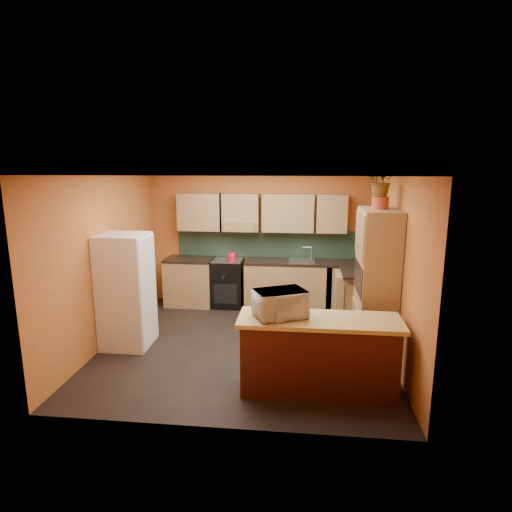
# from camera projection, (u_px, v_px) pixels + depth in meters

# --- Properties ---
(room_shell) EXTENTS (4.24, 4.24, 2.72)m
(room_shell) POSITION_uv_depth(u_px,v_px,m) (248.00, 205.00, 6.32)
(room_shell) COLOR black
(room_shell) RESTS_ON ground
(base_cabinets_back) EXTENTS (3.65, 0.60, 0.88)m
(base_cabinets_back) POSITION_uv_depth(u_px,v_px,m) (260.00, 285.00, 8.14)
(base_cabinets_back) COLOR tan
(base_cabinets_back) RESTS_ON ground
(countertop_back) EXTENTS (3.65, 0.62, 0.04)m
(countertop_back) POSITION_uv_depth(u_px,v_px,m) (260.00, 261.00, 8.04)
(countertop_back) COLOR black
(countertop_back) RESTS_ON base_cabinets_back
(stove) EXTENTS (0.58, 0.58, 0.91)m
(stove) POSITION_uv_depth(u_px,v_px,m) (228.00, 283.00, 8.20)
(stove) COLOR black
(stove) RESTS_ON ground
(kettle) EXTENTS (0.19, 0.19, 0.18)m
(kettle) POSITION_uv_depth(u_px,v_px,m) (232.00, 256.00, 8.03)
(kettle) COLOR red
(kettle) RESTS_ON stove
(sink) EXTENTS (0.48, 0.40, 0.03)m
(sink) POSITION_uv_depth(u_px,v_px,m) (302.00, 260.00, 7.95)
(sink) COLOR silver
(sink) RESTS_ON countertop_back
(base_cabinets_right) EXTENTS (0.60, 0.80, 0.88)m
(base_cabinets_right) POSITION_uv_depth(u_px,v_px,m) (358.00, 299.00, 7.27)
(base_cabinets_right) COLOR tan
(base_cabinets_right) RESTS_ON ground
(countertop_right) EXTENTS (0.62, 0.80, 0.04)m
(countertop_right) POSITION_uv_depth(u_px,v_px,m) (360.00, 273.00, 7.17)
(countertop_right) COLOR black
(countertop_right) RESTS_ON base_cabinets_right
(fridge) EXTENTS (0.68, 0.66, 1.70)m
(fridge) POSITION_uv_depth(u_px,v_px,m) (126.00, 291.00, 6.31)
(fridge) COLOR white
(fridge) RESTS_ON ground
(pantry) EXTENTS (0.48, 0.90, 2.10)m
(pantry) POSITION_uv_depth(u_px,v_px,m) (376.00, 285.00, 5.89)
(pantry) COLOR tan
(pantry) RESTS_ON ground
(fern_pot) EXTENTS (0.22, 0.22, 0.16)m
(fern_pot) POSITION_uv_depth(u_px,v_px,m) (380.00, 203.00, 5.70)
(fern_pot) COLOR #B03E2A
(fern_pot) RESTS_ON pantry
(fern) EXTENTS (0.47, 0.43, 0.43)m
(fern) POSITION_uv_depth(u_px,v_px,m) (382.00, 180.00, 5.64)
(fern) COLOR tan
(fern) RESTS_ON fern_pot
(breakfast_bar) EXTENTS (1.80, 0.55, 0.88)m
(breakfast_bar) POSITION_uv_depth(u_px,v_px,m) (318.00, 357.00, 5.07)
(breakfast_bar) COLOR #4A1711
(breakfast_bar) RESTS_ON ground
(bar_top) EXTENTS (1.90, 0.65, 0.05)m
(bar_top) POSITION_uv_depth(u_px,v_px,m) (320.00, 320.00, 4.97)
(bar_top) COLOR #D7B869
(bar_top) RESTS_ON breakfast_bar
(microwave) EXTENTS (0.70, 0.61, 0.32)m
(microwave) POSITION_uv_depth(u_px,v_px,m) (280.00, 304.00, 4.98)
(microwave) COLOR white
(microwave) RESTS_ON bar_top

